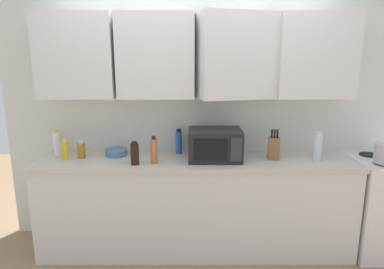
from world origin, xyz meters
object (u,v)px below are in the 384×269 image
Objects in this scene: bottle_white_jar at (58,143)px; bottle_soy_dark at (135,154)px; bottle_blue_cleaner at (179,142)px; bottle_yellow_mustard at (66,150)px; bottle_spice_jar at (154,151)px; microwave at (215,144)px; knife_block at (274,148)px; bowl_ceramic_small at (117,152)px; bottle_amber_vinegar at (82,150)px; bottle_clear_tall at (318,147)px.

bottle_soy_dark is at bearing -21.86° from bottle_white_jar.
bottle_white_jar is 1.18× the size of bottle_soy_dark.
bottle_yellow_mustard is at bearing -168.77° from bottle_blue_cleaner.
microwave is at bearing 13.06° from bottle_spice_jar.
bottle_white_jar is (-1.17, -0.03, -0.00)m from bottle_blue_cleaner.
knife_block is 1.48m from bowl_ceramic_small.
bottle_yellow_mustard is 0.94× the size of bottle_soy_dark.
microwave is 2.85× the size of bottle_amber_vinegar.
bottle_yellow_mustard reaches higher than bowl_ceramic_small.
bottle_clear_tall is at bearing -9.37° from knife_block.
knife_block is at bearing 7.96° from bottle_soy_dark.
bottle_clear_tall reaches higher than bottle_yellow_mustard.
bottle_white_jar reaches higher than bottle_yellow_mustard.
bottle_blue_cleaner and bottle_white_jar have the same top height.
bottle_yellow_mustard is at bearing 179.18° from bottle_clear_tall.
microwave is 2.33× the size of bottle_soy_dark.
bottle_blue_cleaner is at bearing 169.33° from bottle_clear_tall.
microwave is at bearing -177.90° from knife_block.
bottle_blue_cleaner is at bearing 11.23° from bottle_yellow_mustard.
microwave reaches higher than knife_block.
bottle_blue_cleaner is at bearing 43.39° from bottle_soy_dark.
bottle_soy_dark is 0.98× the size of bowl_ceramic_small.
bottle_white_jar is 0.86m from bottle_soy_dark.
bottle_blue_cleaner is at bearing 10.04° from bottle_amber_vinegar.
bottle_spice_jar is at bearing -13.12° from bottle_amber_vinegar.
bowl_ceramic_small is at bearing 17.30° from bottle_yellow_mustard.
bottle_white_jar is at bearing 176.10° from bowl_ceramic_small.
knife_block is 1.10m from bottle_spice_jar.
bottle_spice_jar reaches higher than bottle_amber_vinegar.
bottle_white_jar reaches higher than bottle_amber_vinegar.
knife_block is 0.39m from bottle_clear_tall.
knife_block reaches higher than bottle_clear_tall.
bowl_ceramic_small is (-1.86, 0.17, -0.10)m from bottle_clear_tall.
bottle_clear_tall is at bearing -0.82° from bottle_yellow_mustard.
bottle_white_jar is 1.15× the size of bowl_ceramic_small.
bottle_soy_dark is at bearing -169.91° from bottle_spice_jar.
bottle_soy_dark is (-0.16, -0.03, -0.02)m from bottle_spice_jar.
bottle_blue_cleaner is at bearing 168.78° from knife_block.
bottle_clear_tall is at bearing 3.24° from bottle_spice_jar.
bottle_white_jar is (-2.43, 0.21, -0.02)m from bottle_clear_tall.
bottle_yellow_mustard is at bearing 172.01° from bottle_spice_jar.
bottle_clear_tall is 1.39× the size of bottle_yellow_mustard.
bottle_white_jar is at bearing 158.14° from bottle_soy_dark.
bottle_yellow_mustard is (-1.37, -0.01, -0.05)m from microwave.
bottle_white_jar is 1.25× the size of bottle_yellow_mustard.
bottle_blue_cleaner is 1.00× the size of bottle_white_jar.
bottle_yellow_mustard is at bearing 167.61° from bottle_soy_dark.
bottle_soy_dark reaches higher than bottle_yellow_mustard.
knife_block reaches higher than bottle_blue_cleaner.
bottle_amber_vinegar is 0.56m from bottle_soy_dark.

